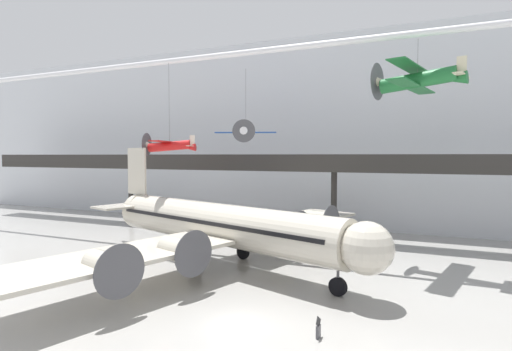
# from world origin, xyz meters

# --- Properties ---
(ground_plane) EXTENTS (260.00, 260.00, 0.00)m
(ground_plane) POSITION_xyz_m (0.00, 0.00, 0.00)
(ground_plane) COLOR #9E9B96
(hangar_back_wall) EXTENTS (140.00, 3.00, 25.79)m
(hangar_back_wall) POSITION_xyz_m (0.00, 34.04, 12.90)
(hangar_back_wall) COLOR silver
(hangar_back_wall) RESTS_ON ground
(mezzanine_walkway) EXTENTS (110.00, 3.20, 9.85)m
(mezzanine_walkway) POSITION_xyz_m (0.00, 25.50, 8.19)
(mezzanine_walkway) COLOR #2D2B28
(mezzanine_walkway) RESTS_ON ground
(ceiling_truss_beam) EXTENTS (120.00, 0.60, 0.60)m
(ceiling_truss_beam) POSITION_xyz_m (0.00, 16.99, 20.11)
(ceiling_truss_beam) COLOR silver
(airliner_silver_main) EXTENTS (31.51, 36.67, 10.55)m
(airliner_silver_main) POSITION_xyz_m (-6.96, 10.73, 3.61)
(airliner_silver_main) COLOR beige
(airliner_silver_main) RESTS_ON ground
(suspended_plane_red_highwing) EXTENTS (5.92, 7.11, 9.96)m
(suspended_plane_red_highwing) POSITION_xyz_m (-15.61, 15.82, 10.80)
(suspended_plane_red_highwing) COLOR red
(suspended_plane_green_biplane) EXTENTS (7.99, 9.62, 4.98)m
(suspended_plane_green_biplane) POSITION_xyz_m (9.11, 17.56, 16.30)
(suspended_plane_green_biplane) COLOR #1E6B33
(suspended_plane_blue_trainer) EXTENTS (7.04, 6.03, 8.57)m
(suspended_plane_blue_trainer) POSITION_xyz_m (-9.42, 22.10, 12.63)
(suspended_plane_blue_trainer) COLOR #1E4CAD
(info_sign_pedestal) EXTENTS (0.18, 0.78, 1.24)m
(info_sign_pedestal) POSITION_xyz_m (4.95, 0.27, 0.46)
(info_sign_pedestal) COLOR #4C4C51
(info_sign_pedestal) RESTS_ON ground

